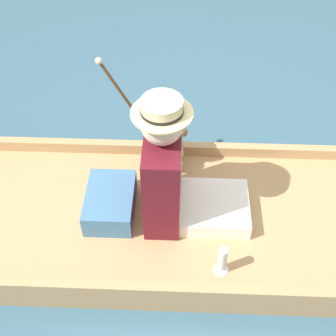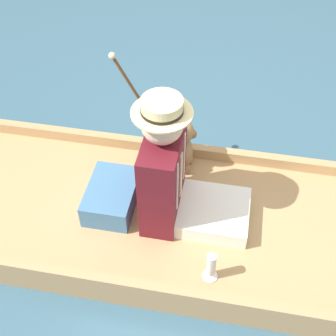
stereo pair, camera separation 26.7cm
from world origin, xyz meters
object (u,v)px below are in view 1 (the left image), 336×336
object	(u,v)px
teddy_bear	(174,145)
walking_cane	(130,105)
seated_person	(174,175)
wine_glass	(222,259)

from	to	relation	value
teddy_bear	walking_cane	xyz separation A→B (m)	(-0.06, -0.28, 0.28)
teddy_bear	walking_cane	distance (m)	0.40
teddy_bear	seated_person	bearing A→B (deg)	1.45
seated_person	walking_cane	xyz separation A→B (m)	(-0.47, -0.29, 0.13)
seated_person	teddy_bear	bearing A→B (deg)	-176.00
teddy_bear	wine_glass	xyz separation A→B (m)	(0.82, 0.29, -0.08)
wine_glass	walking_cane	size ratio (longest dim) A/B	0.25
seated_person	walking_cane	world-z (taller)	seated_person
teddy_bear	wine_glass	size ratio (longest dim) A/B	2.04
walking_cane	wine_glass	bearing A→B (deg)	33.22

